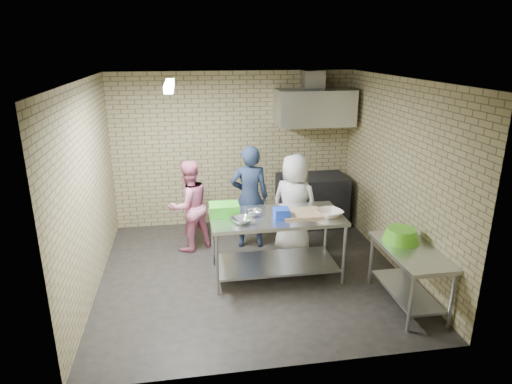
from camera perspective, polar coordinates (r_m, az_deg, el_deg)
floor at (r=6.50m, az=-0.60°, el=-10.27°), size 4.20×4.20×0.00m
ceiling at (r=5.72m, az=-0.69°, el=14.20°), size 4.20×4.20×0.00m
back_wall at (r=7.89m, az=-2.83°, el=5.41°), size 4.20×0.06×2.70m
front_wall at (r=4.14m, az=3.56°, el=-6.92°), size 4.20×0.06×2.70m
left_wall at (r=6.04m, az=-20.73°, el=0.15°), size 0.06×4.00×2.70m
right_wall at (r=6.61m, az=17.68°, el=1.99°), size 0.06×4.00×2.70m
prep_table at (r=6.26m, az=2.55°, el=-6.83°), size 1.80×0.90×0.90m
side_counter at (r=5.93m, az=18.86°, el=-10.23°), size 0.60×1.20×0.75m
stove at (r=8.07m, az=7.12°, el=-1.07°), size 1.20×0.70×0.90m
range_hood at (r=7.73m, az=7.50°, el=10.66°), size 1.30×0.60×0.60m
hood_duct at (r=7.83m, az=7.32°, el=14.08°), size 0.35×0.30×0.30m
wall_shelf at (r=8.03m, az=9.14°, el=9.57°), size 0.80×0.20×0.04m
fluorescent_fixture at (r=5.67m, az=-11.01°, el=13.23°), size 0.10×1.25×0.08m
green_crate at (r=6.07m, az=-4.10°, el=-2.25°), size 0.40×0.30×0.16m
blue_tub at (r=5.98m, az=3.28°, el=-2.72°), size 0.20×0.20×0.13m
cutting_board at (r=6.14m, az=5.85°, el=-2.72°), size 0.55×0.42×0.03m
mixing_bowl_a at (r=5.81m, az=-1.82°, el=-3.66°), size 0.35×0.35×0.07m
mixing_bowl_b at (r=6.07m, az=-0.26°, el=-2.69°), size 0.27×0.27×0.07m
ceramic_bowl at (r=6.11m, az=9.35°, el=-2.70°), size 0.43×0.43×0.08m
green_basin at (r=5.93m, az=18.04°, el=-5.23°), size 0.46×0.46×0.17m
bottle_red at (r=7.94m, az=7.44°, el=10.35°), size 0.07×0.07×0.18m
bottle_green at (r=8.06m, az=10.21°, el=10.23°), size 0.06×0.06×0.15m
man_navy at (r=7.01m, az=-0.82°, el=-0.67°), size 0.63×0.43×1.66m
woman_pink at (r=7.02m, az=-8.57°, el=-1.77°), size 0.88×0.83×1.45m
woman_white at (r=6.86m, az=4.95°, el=-1.56°), size 0.91×0.87×1.57m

